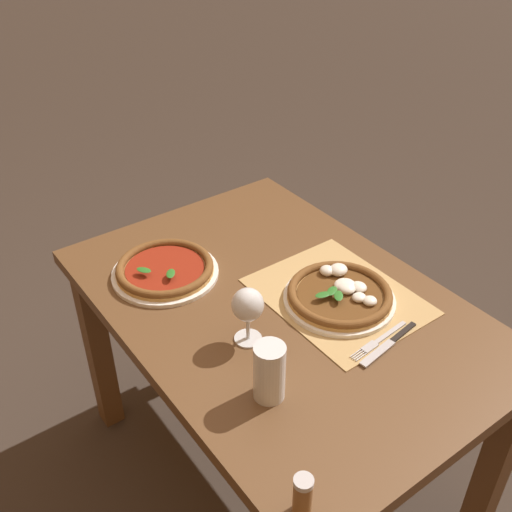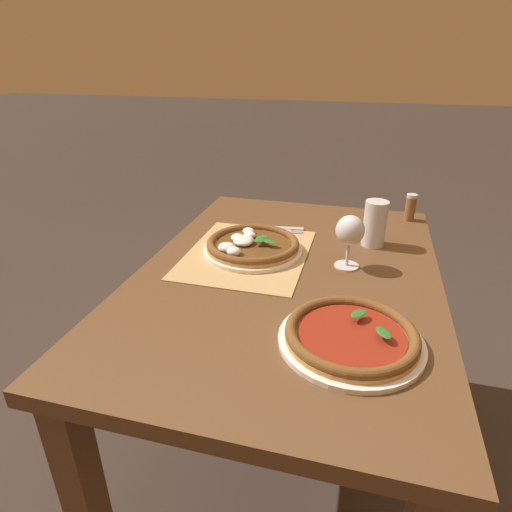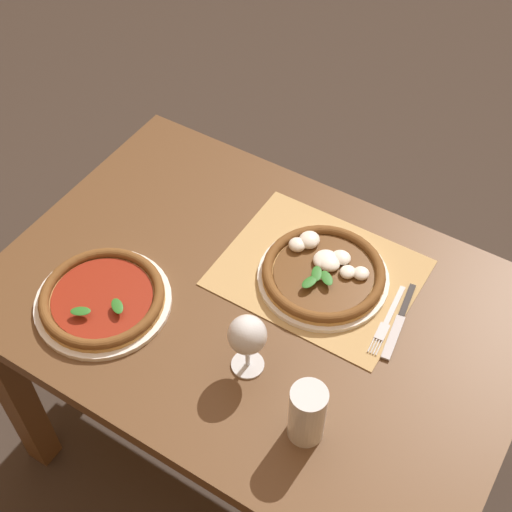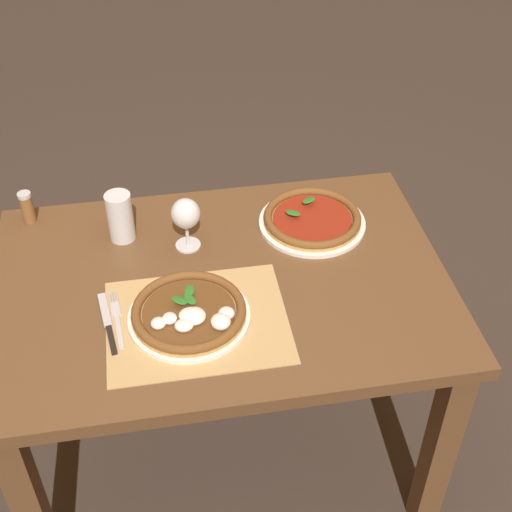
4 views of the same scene
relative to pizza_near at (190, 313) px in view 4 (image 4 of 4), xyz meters
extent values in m
plane|color=#382D26|center=(0.09, 0.13, -0.76)|extent=(24.00, 24.00, 0.00)
cube|color=brown|center=(0.09, 0.13, -0.04)|extent=(1.20, 0.82, 0.04)
cube|color=brown|center=(-0.44, -0.22, -0.41)|extent=(0.07, 0.07, 0.70)
cube|color=brown|center=(0.63, -0.22, -0.41)|extent=(0.07, 0.07, 0.70)
cube|color=brown|center=(-0.44, 0.48, -0.41)|extent=(0.07, 0.07, 0.70)
cube|color=brown|center=(0.63, 0.48, -0.41)|extent=(0.07, 0.07, 0.70)
cube|color=tan|center=(0.02, -0.01, -0.02)|extent=(0.44, 0.36, 0.00)
cylinder|color=white|center=(0.00, 0.00, -0.01)|extent=(0.30, 0.30, 0.01)
cylinder|color=tan|center=(0.00, 0.00, 0.00)|extent=(0.28, 0.28, 0.01)
torus|color=brown|center=(0.00, 0.00, 0.01)|extent=(0.28, 0.28, 0.02)
cylinder|color=brown|center=(0.00, 0.00, 0.00)|extent=(0.23, 0.23, 0.00)
ellipsoid|color=white|center=(0.00, -0.02, 0.01)|extent=(0.06, 0.05, 0.03)
ellipsoid|color=white|center=(-0.05, -0.02, 0.01)|extent=(0.04, 0.04, 0.02)
ellipsoid|color=white|center=(-0.02, -0.05, 0.01)|extent=(0.05, 0.04, 0.02)
ellipsoid|color=white|center=(-0.08, -0.03, 0.01)|extent=(0.04, 0.04, 0.02)
ellipsoid|color=white|center=(0.07, -0.06, 0.02)|extent=(0.05, 0.05, 0.03)
ellipsoid|color=white|center=(0.09, -0.03, 0.01)|extent=(0.04, 0.04, 0.03)
ellipsoid|color=white|center=(0.01, -0.02, 0.01)|extent=(0.06, 0.06, 0.02)
ellipsoid|color=#286B23|center=(0.01, 0.06, 0.02)|extent=(0.03, 0.05, 0.00)
ellipsoid|color=#286B23|center=(-0.02, 0.03, 0.02)|extent=(0.05, 0.05, 0.00)
ellipsoid|color=#286B23|center=(0.00, 0.03, 0.02)|extent=(0.04, 0.05, 0.00)
cylinder|color=white|center=(0.38, 0.32, -0.02)|extent=(0.31, 0.31, 0.01)
cylinder|color=tan|center=(0.38, 0.32, -0.01)|extent=(0.28, 0.28, 0.01)
torus|color=brown|center=(0.38, 0.32, 0.00)|extent=(0.28, 0.28, 0.02)
cylinder|color=maroon|center=(0.38, 0.32, 0.00)|extent=(0.23, 0.23, 0.00)
ellipsoid|color=#286B23|center=(0.39, 0.39, 0.02)|extent=(0.05, 0.04, 0.00)
ellipsoid|color=#286B23|center=(0.33, 0.33, 0.02)|extent=(0.05, 0.05, 0.00)
cylinder|color=silver|center=(0.02, 0.29, -0.02)|extent=(0.07, 0.07, 0.00)
cylinder|color=silver|center=(0.02, 0.29, 0.01)|extent=(0.01, 0.01, 0.06)
ellipsoid|color=silver|center=(0.02, 0.29, 0.09)|extent=(0.08, 0.08, 0.08)
ellipsoid|color=#C17019|center=(0.02, 0.29, 0.08)|extent=(0.07, 0.07, 0.05)
cylinder|color=silver|center=(-0.15, 0.36, 0.05)|extent=(0.07, 0.07, 0.15)
cylinder|color=black|center=(-0.15, 0.36, 0.03)|extent=(0.07, 0.07, 0.12)
cylinder|color=silver|center=(-0.15, 0.36, 0.10)|extent=(0.07, 0.07, 0.02)
cube|color=#B7B7BC|center=(-0.17, -0.01, -0.02)|extent=(0.02, 0.12, 0.00)
cube|color=#B7B7BC|center=(-0.18, 0.07, -0.02)|extent=(0.03, 0.05, 0.00)
cylinder|color=#B7B7BC|center=(-0.18, 0.11, -0.02)|extent=(0.01, 0.04, 0.00)
cylinder|color=#B7B7BC|center=(-0.18, 0.11, -0.02)|extent=(0.01, 0.04, 0.00)
cylinder|color=#B7B7BC|center=(-0.19, 0.11, -0.02)|extent=(0.01, 0.04, 0.00)
cylinder|color=#B7B7BC|center=(-0.19, 0.11, -0.02)|extent=(0.01, 0.04, 0.00)
cube|color=black|center=(-0.19, -0.04, -0.02)|extent=(0.03, 0.10, 0.01)
cube|color=#B7B7BC|center=(-0.21, 0.07, -0.02)|extent=(0.04, 0.12, 0.00)
cylinder|color=brown|center=(-0.42, 0.48, 0.02)|extent=(0.04, 0.04, 0.08)
cylinder|color=#BCBCC1|center=(-0.42, 0.48, 0.07)|extent=(0.04, 0.04, 0.01)
camera|label=1|loc=(-0.88, 0.93, 1.01)|focal=42.00mm
camera|label=2|loc=(1.15, 0.32, 0.53)|focal=30.00mm
camera|label=3|loc=(-0.41, 0.96, 1.26)|focal=50.00mm
camera|label=4|loc=(-0.05, -1.25, 1.24)|focal=50.00mm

